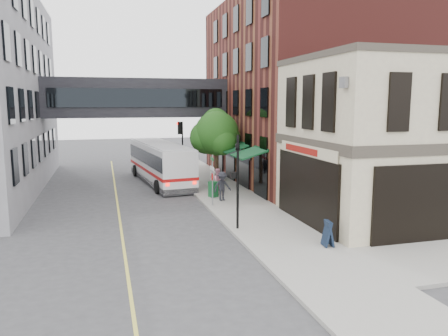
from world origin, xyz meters
TOP-DOWN VIEW (x-y plane):
  - ground at (0.00, 0.00)m, footprint 120.00×120.00m
  - sidewalk_main at (2.00, 14.00)m, footprint 4.00×60.00m
  - corner_building at (8.97, 2.00)m, footprint 10.19×8.12m
  - brick_building at (9.98, 15.00)m, footprint 13.76×18.00m
  - skyway_bridge at (-3.00, 18.00)m, footprint 14.00×3.18m
  - traffic_signal_near at (0.37, 2.00)m, footprint 0.44×0.22m
  - traffic_signal_far at (0.26, 17.00)m, footprint 0.53×0.28m
  - street_sign_pole at (0.39, 7.00)m, footprint 0.08×0.75m
  - street_tree at (2.19, 13.22)m, footprint 3.80×3.20m
  - lane_marking at (-5.00, 10.00)m, footprint 0.12×40.00m
  - bus at (-1.55, 16.00)m, footprint 3.83×11.40m
  - pedestrian_a at (1.63, 11.87)m, footprint 0.64×0.52m
  - pedestrian_b at (1.48, 9.77)m, footprint 1.03×0.93m
  - pedestrian_c at (1.27, 8.02)m, footprint 1.29×0.94m
  - newspaper_box at (1.00, 9.23)m, footprint 0.64×0.61m
  - sandwich_board at (3.30, -1.50)m, footprint 0.47×0.66m

SIDE VIEW (x-z plane):
  - ground at x=0.00m, z-range 0.00..0.00m
  - lane_marking at x=-5.00m, z-range 0.00..0.01m
  - sidewalk_main at x=2.00m, z-range 0.00..0.15m
  - newspaper_box at x=1.00m, z-range 0.15..1.14m
  - sandwich_board at x=3.30m, z-range 0.15..1.24m
  - pedestrian_a at x=1.63m, z-range 0.15..1.68m
  - pedestrian_b at x=1.48m, z-range 0.15..1.88m
  - pedestrian_c at x=1.27m, z-range 0.15..1.95m
  - bus at x=-1.55m, z-range 0.18..3.19m
  - street_sign_pole at x=0.39m, z-range 0.43..3.43m
  - traffic_signal_near at x=0.37m, z-range 0.68..5.28m
  - traffic_signal_far at x=0.26m, z-range 1.09..5.59m
  - street_tree at x=2.19m, z-range 1.11..6.71m
  - corner_building at x=8.97m, z-range -0.01..8.44m
  - skyway_bridge at x=-3.00m, z-range 5.00..8.00m
  - brick_building at x=9.98m, z-range -0.01..13.99m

